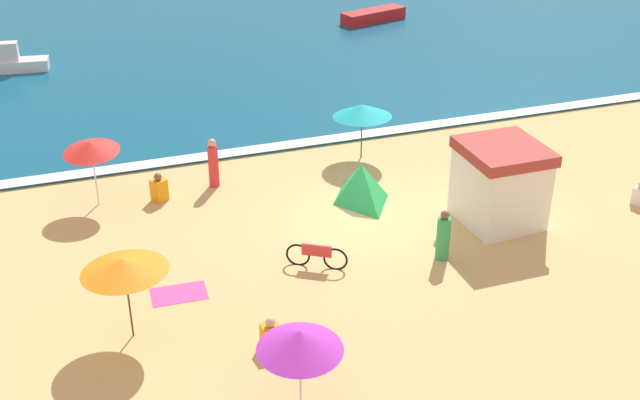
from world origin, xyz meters
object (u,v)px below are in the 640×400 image
beachgoer_1 (159,189)px  beachgoer_3 (271,335)px  small_boat_0 (373,16)px  beach_tent (361,182)px  beachgoer_0 (639,195)px  small_boat_1 (5,62)px  beachgoer_4 (213,164)px  beach_umbrella_2 (91,147)px  beach_umbrella_1 (300,340)px  beach_umbrella_4 (124,265)px  lifeguard_cabana (500,183)px  beachgoer_5 (443,237)px  beach_umbrella_0 (362,111)px  parked_bicycle (317,256)px

beachgoer_1 → beachgoer_3: (1.33, -8.74, -0.05)m
beachgoer_1 → small_boat_0: 23.51m
beachgoer_1 → beachgoer_3: 8.84m
beach_tent → beachgoer_0: (8.55, -3.27, -0.31)m
small_boat_1 → beachgoer_1: bearing=-72.6°
beachgoer_3 → beach_tent: bearing=52.6°
beachgoer_4 → beachgoer_1: bearing=-167.1°
beach_umbrella_2 → beachgoer_3: 9.84m
beach_umbrella_1 → beach_umbrella_2: beach_umbrella_2 is taller
beachgoer_0 → beachgoer_1: (-14.88, 5.47, 0.08)m
beachgoer_0 → beachgoer_3: 13.94m
beach_umbrella_4 → beachgoer_1: bearing=75.6°
lifeguard_cabana → beachgoer_4: bearing=145.7°
lifeguard_cabana → beachgoer_0: size_ratio=3.24×
beachgoer_3 → beachgoer_4: bearing=86.1°
beachgoer_5 → small_boat_1: 24.90m
beachgoer_1 → beachgoer_3: size_ratio=1.12×
beachgoer_0 → small_boat_1: size_ratio=0.20×
beachgoer_5 → small_boat_1: bearing=118.9°
beach_umbrella_4 → beachgoer_4: 8.58m
beach_umbrella_0 → beach_umbrella_1: bearing=-117.6°
beach_tent → parked_bicycle: (-2.74, -3.43, -0.27)m
beach_umbrella_2 → beachgoer_4: bearing=1.1°
beach_umbrella_1 → beach_tent: beach_umbrella_1 is taller
beachgoer_5 → small_boat_1: (-12.04, 21.79, -0.18)m
lifeguard_cabana → small_boat_0: size_ratio=0.64×
beachgoer_4 → beachgoer_3: bearing=-93.9°
parked_bicycle → small_boat_1: small_boat_1 is taller
beachgoer_5 → beachgoer_0: bearing=6.8°
beach_umbrella_0 → beachgoer_4: beach_umbrella_0 is taller
beach_tent → parked_bicycle: size_ratio=1.33×
beachgoer_3 → beachgoer_4: beachgoer_4 is taller
parked_bicycle → small_boat_1: size_ratio=0.39×
beach_tent → small_boat_0: size_ratio=0.52×
lifeguard_cabana → beach_umbrella_0: lifeguard_cabana is taller
beach_umbrella_4 → small_boat_1: beach_umbrella_4 is taller
small_boat_0 → beachgoer_4: bearing=-127.0°
beach_umbrella_2 → parked_bicycle: beach_umbrella_2 is taller
lifeguard_cabana → beach_umbrella_0: 6.34m
beach_tent → beachgoer_5: size_ratio=1.34×
lifeguard_cabana → small_boat_1: lifeguard_cabana is taller
beach_umbrella_1 → lifeguard_cabana: bearing=35.0°
beach_umbrella_0 → beachgoer_4: (-5.65, -0.51, -1.02)m
parked_bicycle → beachgoer_3: size_ratio=1.78×
parked_bicycle → beachgoer_4: (-1.64, 6.08, 0.45)m
beach_umbrella_1 → small_boat_1: 27.04m
small_boat_1 → beachgoer_4: bearing=-65.6°
beach_umbrella_0 → small_boat_0: size_ratio=0.60×
beach_umbrella_2 → parked_bicycle: size_ratio=1.52×
beach_umbrella_0 → beachgoer_1: bearing=-172.8°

